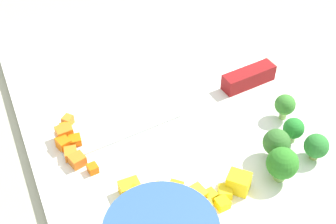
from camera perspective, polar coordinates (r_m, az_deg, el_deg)
The scene contains 26 objects.
ground_plane at distance 0.62m, azimuth 0.00°, elevation -1.48°, with size 4.00×4.00×0.00m, color #9E9D88.
cutting_board at distance 0.62m, azimuth 0.00°, elevation -1.09°, with size 0.55×0.34×0.01m, color white.
chef_knife at distance 0.64m, azimuth 5.47°, elevation 2.31°, with size 0.06×0.29×0.02m.
carrot_dice_0 at distance 0.59m, azimuth -10.38°, elevation -3.09°, with size 0.01×0.01×0.01m, color orange.
carrot_dice_1 at distance 0.58m, azimuth -10.81°, elevation -4.60°, with size 0.01×0.02×0.01m, color orange.
carrot_dice_2 at distance 0.57m, azimuth -10.09°, elevation -5.34°, with size 0.01×0.02×0.01m, color orange.
carrot_dice_3 at distance 0.60m, azimuth -11.50°, elevation -2.36°, with size 0.01×0.02×0.02m, color orange.
carrot_dice_4 at distance 0.59m, azimuth -11.62°, elevation -3.40°, with size 0.02×0.01×0.01m, color orange.
carrot_dice_5 at distance 0.62m, azimuth -11.14°, elevation -0.94°, with size 0.01×0.01×0.01m, color orange.
carrot_dice_6 at distance 0.56m, azimuth -8.41°, elevation -6.27°, with size 0.01×0.01×0.01m, color orange.
carrot_dice_7 at distance 0.61m, azimuth -11.31°, elevation -1.82°, with size 0.01×0.01×0.01m, color orange.
pepper_dice_0 at distance 0.54m, azimuth 6.41°, elevation -8.85°, with size 0.01×0.01×0.01m, color yellow.
pepper_dice_1 at distance 0.53m, azimuth 4.73°, elevation -9.34°, with size 0.01×0.01×0.01m, color yellow.
pepper_dice_2 at distance 0.52m, azimuth 4.00°, elevation -11.01°, with size 0.02×0.02×0.02m, color yellow.
pepper_dice_3 at distance 0.53m, azimuth -4.30°, elevation -8.48°, with size 0.02×0.02×0.02m, color yellow.
pepper_dice_4 at distance 0.53m, azimuth 0.85°, elevation -8.68°, with size 0.01×0.01×0.02m, color yellow.
pepper_dice_5 at distance 0.52m, azimuth -3.57°, elevation -9.79°, with size 0.02×0.02×0.02m, color yellow.
pepper_dice_6 at distance 0.54m, azimuth 7.88°, elevation -7.81°, with size 0.02×0.02×0.02m, color yellow.
pepper_dice_7 at distance 0.53m, azimuth -1.39°, elevation -8.82°, with size 0.01×0.01×0.01m, color yellow.
pepper_dice_8 at distance 0.53m, azimuth 6.27°, elevation -10.07°, with size 0.01×0.01×0.01m, color yellow.
pepper_dice_9 at distance 0.53m, azimuth 3.28°, elevation -9.28°, with size 0.02×0.02×0.02m, color yellow.
broccoli_floret_0 at distance 0.57m, azimuth 12.02°, elevation -3.41°, with size 0.03×0.03×0.04m.
broccoli_floret_1 at distance 0.59m, azimuth 13.86°, elevation -1.84°, with size 0.02×0.02×0.03m.
broccoli_floret_2 at distance 0.55m, azimuth 12.66°, elevation -5.67°, with size 0.03×0.03×0.04m.
broccoli_floret_3 at distance 0.58m, azimuth 16.25°, elevation -3.70°, with size 0.03×0.03×0.03m.
broccoli_floret_4 at distance 0.62m, azimuth 12.94°, elevation 0.75°, with size 0.02×0.02×0.03m.
Camera 1 is at (0.41, -0.17, 0.44)m, focal length 54.53 mm.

